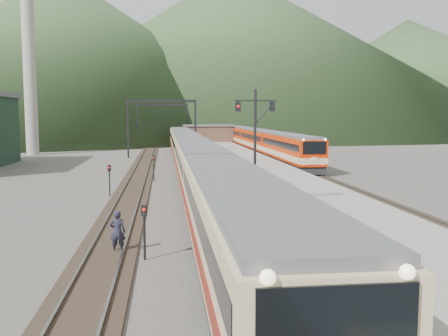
{
  "coord_description": "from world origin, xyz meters",
  "views": [
    {
      "loc": [
        -2.49,
        -14.81,
        5.89
      ],
      "look_at": [
        1.83,
        21.48,
        2.0
      ],
      "focal_mm": 40.0,
      "sensor_mm": 36.0,
      "label": 1
    }
  ],
  "objects": [
    {
      "name": "gantry_far",
      "position": [
        -2.85,
        80.0,
        5.59
      ],
      "size": [
        9.55,
        0.25,
        8.0
      ],
      "color": "black",
      "rests_on": "ground"
    },
    {
      "name": "hill_a",
      "position": [
        -40.0,
        190.0,
        30.0
      ],
      "size": [
        180.0,
        180.0,
        60.0
      ],
      "primitive_type": "cone",
      "color": "#324F2C",
      "rests_on": "ground"
    },
    {
      "name": "track_second",
      "position": [
        11.5,
        40.0,
        0.07
      ],
      "size": [
        2.6,
        200.0,
        0.23
      ],
      "color": "black",
      "rests_on": "ground"
    },
    {
      "name": "platform",
      "position": [
        5.6,
        38.0,
        0.5
      ],
      "size": [
        8.0,
        100.0,
        1.0
      ],
      "primitive_type": "cube",
      "color": "gray",
      "rests_on": "ground"
    },
    {
      "name": "worker",
      "position": [
        -4.55,
        6.5,
        0.93
      ],
      "size": [
        0.71,
        0.49,
        1.85
      ],
      "primitive_type": "imported",
      "rotation": [
        0.0,
        0.0,
        3.07
      ],
      "color": "#1E1F31",
      "rests_on": "ground"
    },
    {
      "name": "second_train",
      "position": [
        11.5,
        58.72,
        1.9
      ],
      "size": [
        2.73,
        56.07,
        3.33
      ],
      "color": "red",
      "rests_on": "track_second"
    },
    {
      "name": "signal_mast",
      "position": [
        2.19,
        10.77,
        4.82
      ],
      "size": [
        2.2,
        0.25,
        6.22
      ],
      "color": "black",
      "rests_on": "platform"
    },
    {
      "name": "track_main",
      "position": [
        0.0,
        40.0,
        0.07
      ],
      "size": [
        2.6,
        200.0,
        0.23
      ],
      "color": "black",
      "rests_on": "ground"
    },
    {
      "name": "ground",
      "position": [
        0.0,
        0.0,
        0.0
      ],
      "size": [
        400.0,
        400.0,
        0.0
      ],
      "primitive_type": "plane",
      "color": "#47423D",
      "rests_on": "ground"
    },
    {
      "name": "gantry_near",
      "position": [
        -2.85,
        55.0,
        5.59
      ],
      "size": [
        9.55,
        0.25,
        8.0
      ],
      "color": "black",
      "rests_on": "ground"
    },
    {
      "name": "short_signal_b",
      "position": [
        -3.5,
        30.06,
        1.46
      ],
      "size": [
        0.27,
        0.23,
        2.27
      ],
      "color": "black",
      "rests_on": "ground"
    },
    {
      "name": "hill_b",
      "position": [
        30.0,
        230.0,
        37.5
      ],
      "size": [
        220.0,
        220.0,
        75.0
      ],
      "primitive_type": "cone",
      "color": "#324F2C",
      "rests_on": "ground"
    },
    {
      "name": "smokestack",
      "position": [
        -22.0,
        62.0,
        15.0
      ],
      "size": [
        1.8,
        1.8,
        30.0
      ],
      "primitive_type": "cylinder",
      "color": "#9E998E",
      "rests_on": "ground"
    },
    {
      "name": "short_signal_a",
      "position": [
        -3.35,
        5.29,
        1.46
      ],
      "size": [
        0.26,
        0.21,
        2.27
      ],
      "color": "black",
      "rests_on": "ground"
    },
    {
      "name": "hill_c",
      "position": [
        110.0,
        210.0,
        25.0
      ],
      "size": [
        160.0,
        160.0,
        50.0
      ],
      "primitive_type": "cone",
      "color": "#324F2C",
      "rests_on": "ground"
    },
    {
      "name": "station_shed",
      "position": [
        5.6,
        78.0,
        2.57
      ],
      "size": [
        9.4,
        4.4,
        3.1
      ],
      "color": "brown",
      "rests_on": "platform"
    },
    {
      "name": "main_train",
      "position": [
        0.0,
        33.09,
        2.06
      ],
      "size": [
        3.0,
        82.19,
        3.66
      ],
      "color": "#D5BC8A",
      "rests_on": "track_main"
    },
    {
      "name": "short_signal_c",
      "position": [
        -6.52,
        21.9,
        1.46
      ],
      "size": [
        0.26,
        0.22,
        2.27
      ],
      "color": "black",
      "rests_on": "ground"
    },
    {
      "name": "track_far",
      "position": [
        -5.0,
        40.0,
        0.07
      ],
      "size": [
        2.6,
        200.0,
        0.23
      ],
      "color": "black",
      "rests_on": "ground"
    }
  ]
}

